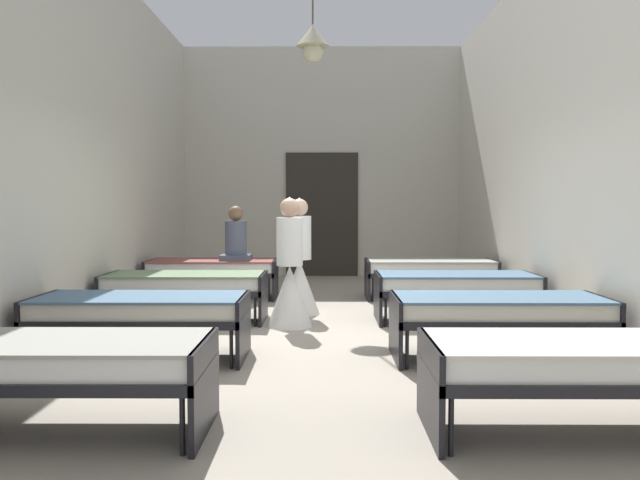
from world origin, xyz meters
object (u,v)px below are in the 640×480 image
bed_right_row_1 (499,311)px  bed_right_row_3 (430,269)px  patient_seated_primary (236,240)px  bed_left_row_2 (186,285)px  bed_left_row_0 (52,362)px  bed_right_row_0 (583,363)px  nurse_mid_aisle (290,280)px  bed_left_row_3 (213,269)px  bed_right_row_2 (456,285)px  nurse_near_aisle (299,273)px  bed_left_row_1 (141,311)px

bed_right_row_1 → bed_right_row_3: size_ratio=1.00×
bed_right_row_1 → bed_right_row_3: same height
patient_seated_primary → bed_left_row_2: bearing=-100.6°
bed_right_row_3 → bed_left_row_0: bearing=-119.6°
patient_seated_primary → bed_right_row_0: bearing=-63.1°
bed_right_row_0 → nurse_mid_aisle: (-1.97, 3.46, 0.09)m
bed_left_row_3 → nurse_mid_aisle: (1.27, -2.24, 0.09)m
bed_right_row_2 → bed_left_row_3: 3.75m
bed_right_row_2 → nurse_mid_aisle: 2.00m
bed_left_row_3 → patient_seated_primary: (0.35, -0.03, 0.43)m
bed_right_row_0 → bed_right_row_2: size_ratio=1.00×
bed_left_row_2 → nurse_mid_aisle: size_ratio=1.28×
bed_left_row_3 → nurse_near_aisle: size_ratio=1.28×
bed_left_row_2 → bed_right_row_3: (3.23, 1.90, 0.00)m
bed_right_row_2 → bed_right_row_3: same height
bed_left_row_2 → nurse_mid_aisle: 1.31m
bed_right_row_1 → nurse_mid_aisle: bearing=141.6°
bed_right_row_3 → patient_seated_primary: (-2.88, -0.03, 0.43)m
bed_left_row_0 → patient_seated_primary: 5.70m
bed_right_row_2 → patient_seated_primary: patient_seated_primary is taller
bed_right_row_0 → bed_right_row_1: size_ratio=1.00×
bed_left_row_1 → bed_left_row_2: (0.00, 1.90, 0.00)m
bed_left_row_2 → bed_right_row_2: 3.23m
bed_right_row_1 → bed_left_row_2: 3.75m
bed_left_row_1 → bed_left_row_0: bearing=-90.0°
bed_left_row_2 → patient_seated_primary: size_ratio=2.37×
bed_right_row_0 → patient_seated_primary: 6.38m
bed_right_row_3 → bed_right_row_2: bearing=-90.0°
bed_left_row_3 → bed_right_row_3: bearing=0.0°
bed_right_row_2 → bed_right_row_3: size_ratio=1.00×
bed_right_row_3 → bed_right_row_1: bearing=-90.0°
bed_right_row_0 → bed_left_row_0: bearing=180.0°
bed_right_row_2 → bed_left_row_3: (-3.23, 1.90, 0.00)m
bed_right_row_0 → nurse_mid_aisle: bearing=119.6°
bed_right_row_0 → bed_right_row_3: 5.70m
bed_left_row_1 → patient_seated_primary: 3.81m
nurse_near_aisle → patient_seated_primary: (-1.00, 1.38, 0.34)m
bed_left_row_0 → nurse_mid_aisle: nurse_mid_aisle is taller
bed_right_row_2 → bed_right_row_3: bearing=90.0°
patient_seated_primary → bed_right_row_1: bearing=-52.6°
bed_left_row_0 → bed_left_row_1: 1.90m
bed_right_row_1 → bed_right_row_0: bearing=-90.0°
bed_left_row_0 → bed_right_row_3: 6.55m
bed_left_row_3 → patient_seated_primary: bearing=-4.8°
bed_left_row_1 → bed_left_row_3: size_ratio=1.00×
bed_right_row_2 → bed_right_row_3: 1.90m
bed_left_row_1 → bed_right_row_2: size_ratio=1.00×
bed_left_row_0 → bed_right_row_0: same height
bed_left_row_3 → bed_right_row_3: (3.23, 0.00, 0.00)m
bed_right_row_1 → nurse_near_aisle: 3.05m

